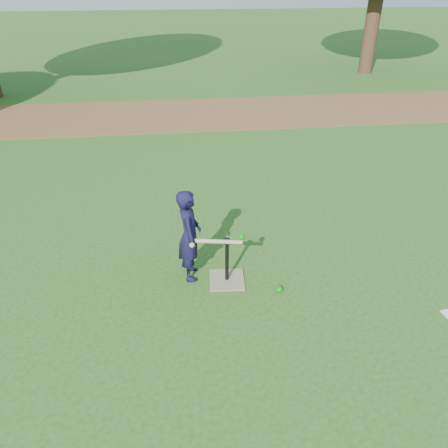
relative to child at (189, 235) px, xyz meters
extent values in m
plane|color=#285116|center=(0.60, -0.45, -0.60)|extent=(80.00, 80.00, 0.00)
cube|color=brown|center=(0.60, 7.05, -0.60)|extent=(24.00, 3.00, 0.01)
imported|color=black|center=(0.00, 0.00, 0.00)|extent=(0.30, 0.44, 1.20)
sphere|color=#0C8611|center=(1.04, -0.47, -0.56)|extent=(0.08, 0.08, 0.08)
cube|color=#8C8158|center=(0.44, -0.17, -0.59)|extent=(0.46, 0.46, 0.02)
cylinder|color=black|center=(0.44, -0.17, -0.30)|extent=(0.05, 0.05, 0.55)
cylinder|color=black|center=(0.44, -0.17, -0.02)|extent=(0.08, 0.08, 0.06)
cylinder|color=tan|center=(0.32, -0.19, 0.01)|extent=(0.60, 0.16, 0.05)
sphere|color=tan|center=(0.02, -0.23, 0.01)|extent=(0.06, 0.06, 0.06)
sphere|color=#0C8611|center=(0.62, -0.12, 0.01)|extent=(0.08, 0.08, 0.08)
cylinder|color=#382316|center=(7.10, 11.55, 1.11)|extent=(0.50, 0.50, 3.42)
camera|label=1|loc=(-0.13, -4.49, 2.81)|focal=35.00mm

